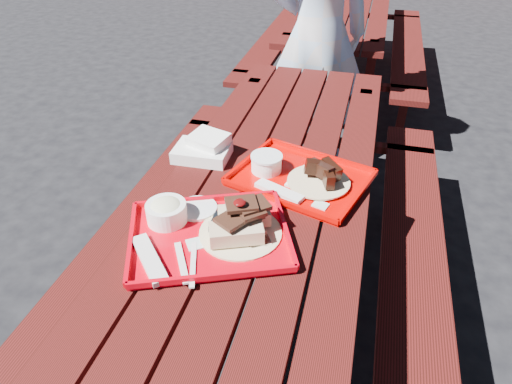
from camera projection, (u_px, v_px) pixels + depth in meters
ground at (264, 318)px, 2.10m from camera, size 60.00×60.00×0.00m
picnic_table_near at (266, 225)px, 1.78m from camera, size 1.41×2.40×0.75m
picnic_table_far at (342, 27)px, 3.98m from camera, size 1.41×2.40×0.75m
near_tray at (208, 225)px, 1.42m from camera, size 0.59×0.53×0.15m
far_tray at (298, 176)px, 1.67m from camera, size 0.55×0.48×0.08m
white_cloth at (204, 149)px, 1.80m from camera, size 0.22×0.19×0.09m
person at (318, 36)px, 2.75m from camera, size 0.74×0.61×1.73m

